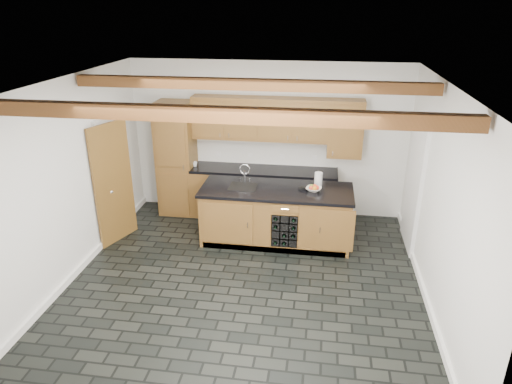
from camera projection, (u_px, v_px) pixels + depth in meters
The scene contains 10 objects.
ground at pixel (245, 281), 6.58m from camera, with size 5.00×5.00×0.00m, color black.
room_shell at pixel (245, 169), 6.49m from camera, with size 5.01×5.00×5.00m.
back_cabinetry at pixel (245, 165), 8.29m from camera, with size 3.65×0.62×2.20m.
island at pixel (276, 215), 7.53m from camera, with size 2.48×0.96×0.93m.
faucet at pixel (243, 184), 7.46m from camera, with size 0.45×0.40×0.34m.
kitchen_scale at pixel (304, 188), 7.33m from camera, with size 0.17×0.14×0.05m.
fruit_bowl at pixel (314, 189), 7.27m from camera, with size 0.24×0.24×0.06m, color white.
fruit_cluster at pixel (314, 187), 7.26m from camera, with size 0.16×0.17×0.07m.
paper_towel at pixel (318, 179), 7.47m from camera, with size 0.13×0.13×0.22m, color white.
mug at pixel (195, 164), 8.36m from camera, with size 0.09×0.09×0.08m, color white.
Camera 1 is at (0.98, -5.49, 3.71)m, focal length 32.00 mm.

